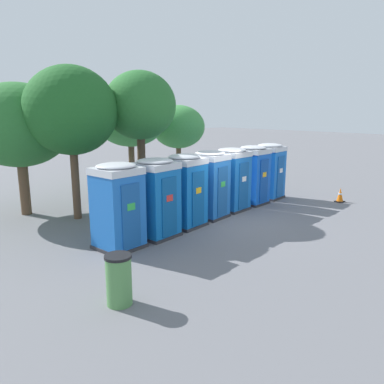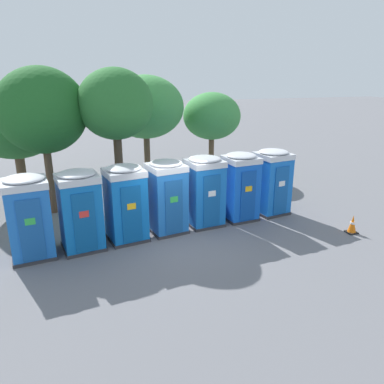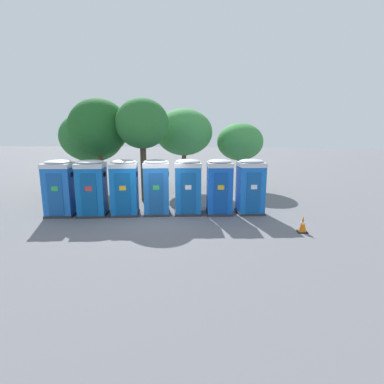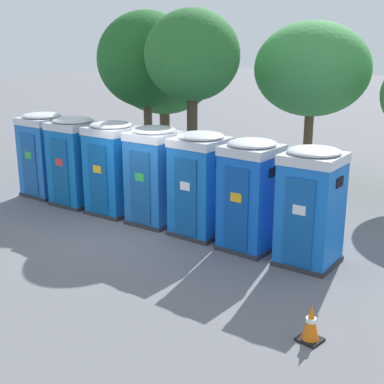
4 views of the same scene
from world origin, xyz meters
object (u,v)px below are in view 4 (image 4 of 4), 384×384
(portapotty_5, at_px, (250,194))
(portapotty_1, at_px, (75,161))
(street_tree_0, at_px, (192,56))
(portapotty_0, at_px, (45,154))
(portapotty_2, at_px, (113,167))
(portapotty_4, at_px, (200,184))
(street_tree_3, at_px, (147,60))
(street_tree_2, at_px, (164,72))
(portapotty_6, at_px, (311,206))
(portapotty_3, at_px, (154,175))
(traffic_cone, at_px, (311,323))
(street_tree_4, at_px, (312,69))

(portapotty_5, bearing_deg, portapotty_1, -170.74)
(street_tree_0, bearing_deg, portapotty_0, -131.75)
(portapotty_2, distance_m, portapotty_4, 2.90)
(portapotty_0, height_order, street_tree_0, street_tree_0)
(street_tree_0, distance_m, street_tree_3, 2.67)
(street_tree_2, bearing_deg, portapotty_5, -29.60)
(portapotty_5, xyz_separation_m, street_tree_3, (-6.81, 2.70, 2.69))
(portapotty_5, distance_m, portapotty_6, 1.45)
(portapotty_0, bearing_deg, portapotty_6, 8.73)
(portapotty_5, relative_size, street_tree_2, 0.51)
(portapotty_1, distance_m, street_tree_3, 4.65)
(portapotty_3, relative_size, street_tree_2, 0.51)
(street_tree_2, relative_size, street_tree_3, 0.90)
(portapotty_4, relative_size, traffic_cone, 3.97)
(portapotty_4, xyz_separation_m, street_tree_2, (-6.65, 4.75, 2.16))
(portapotty_5, relative_size, portapotty_6, 1.00)
(portapotty_6, bearing_deg, street_tree_0, 160.17)
(portapotty_5, relative_size, traffic_cone, 3.97)
(portapotty_1, height_order, portapotty_5, same)
(street_tree_4, relative_size, traffic_cone, 8.15)
(portapotty_1, xyz_separation_m, portapotty_3, (2.85, 0.55, 0.00))
(portapotty_1, height_order, portapotty_2, same)
(street_tree_2, bearing_deg, portapotty_0, -80.86)
(portapotty_0, bearing_deg, portapotty_4, 9.29)
(portapotty_2, distance_m, street_tree_0, 4.09)
(street_tree_0, relative_size, street_tree_3, 0.99)
(portapotty_1, xyz_separation_m, portapotty_2, (1.43, 0.28, 0.00))
(portapotty_6, relative_size, street_tree_3, 0.46)
(portapotty_2, xyz_separation_m, street_tree_4, (1.85, 6.56, 2.43))
(street_tree_4, bearing_deg, portapotty_4, -80.57)
(portapotty_0, distance_m, portapotty_5, 7.26)
(portapotty_3, bearing_deg, portapotty_1, -169.08)
(portapotty_6, height_order, street_tree_2, street_tree_2)
(portapotty_3, distance_m, portapotty_4, 1.45)
(street_tree_4, bearing_deg, street_tree_2, -166.95)
(portapotty_4, bearing_deg, portapotty_2, -170.04)
(portapotty_1, height_order, traffic_cone, portapotty_1)
(portapotty_4, relative_size, street_tree_0, 0.46)
(street_tree_3, relative_size, street_tree_4, 1.07)
(portapotty_3, bearing_deg, traffic_cone, -17.90)
(portapotty_0, bearing_deg, portapotty_3, 9.31)
(portapotty_1, relative_size, street_tree_0, 0.46)
(portapotty_3, bearing_deg, street_tree_0, 116.33)
(portapotty_2, bearing_deg, portapotty_0, -171.38)
(portapotty_2, bearing_deg, street_tree_4, 74.21)
(portapotty_5, xyz_separation_m, traffic_cone, (3.23, -2.36, -0.97))
(street_tree_3, bearing_deg, portapotty_4, -28.03)
(portapotty_1, bearing_deg, street_tree_0, 64.21)
(portapotty_2, height_order, traffic_cone, portapotty_2)
(street_tree_0, distance_m, street_tree_4, 4.06)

